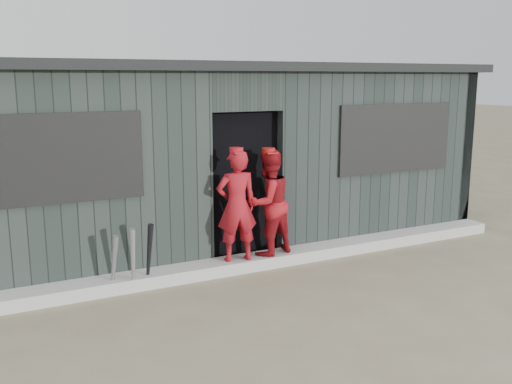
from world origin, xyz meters
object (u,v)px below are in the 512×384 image
player_red_right (268,203)px  player_red_left (237,206)px  bat_mid (114,264)px  dugout (205,154)px  bat_left (133,260)px  player_grey_back (251,209)px  bat_right (149,256)px

player_red_right → player_red_left: bearing=-6.9°
bat_mid → dugout: bearing=44.0°
dugout → bat_mid: bearing=-136.0°
player_red_left → player_red_right: player_red_left is taller
bat_left → player_grey_back: bearing=23.9°
player_red_left → player_grey_back: size_ratio=1.15×
bat_right → player_grey_back: (1.72, 0.80, 0.21)m
bat_mid → bat_right: size_ratio=0.88×
player_grey_back → bat_left: bearing=8.3°
bat_left → player_grey_back: 2.12m
bat_mid → player_red_left: 1.65m
player_grey_back → dugout: 1.25m
player_grey_back → dugout: bearing=-90.3°
player_red_right → dugout: (-0.20, 1.67, 0.45)m
player_red_left → bat_left: bearing=14.6°
bat_mid → bat_right: (0.40, -0.02, 0.05)m
player_red_right → player_grey_back: player_red_right is taller
bat_mid → bat_right: bat_right is taller
bat_mid → dugout: 2.73m
player_red_left → bat_right: bearing=12.8°
bat_left → bat_mid: bat_left is taller
bat_mid → dugout: size_ratio=0.09×
player_red_left → player_red_right: bearing=-164.8°
player_red_right → dugout: size_ratio=0.17×
player_red_left → player_red_right: size_ratio=1.03×
bat_right → dugout: (1.44, 1.81, 0.89)m
bat_right → player_grey_back: size_ratio=0.66×
player_red_left → dugout: size_ratio=0.17×
bat_right → player_red_right: (1.64, 0.14, 0.43)m
player_red_left → player_grey_back: bearing=-119.2°
bat_left → bat_mid: bearing=157.6°
bat_mid → player_red_left: bearing=2.1°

